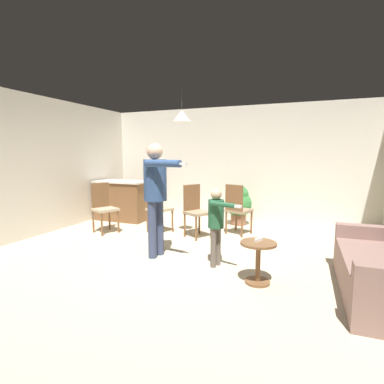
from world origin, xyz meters
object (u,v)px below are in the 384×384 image
kitchen_counter (122,200)px  person_child (217,219)px  person_adult (156,187)px  dining_chair_centre_back (157,206)px  spare_remote_on_table (259,240)px  dining_chair_spare (195,209)px  dining_chair_by_counter (103,206)px  dining_chair_near_wall (237,207)px  side_table_by_couch (258,257)px  potted_plant_corner (239,203)px

kitchen_counter → person_child: person_child is taller
person_adult → dining_chair_centre_back: (-0.67, 1.25, -0.53)m
person_child → spare_remote_on_table: 0.72m
person_adult → dining_chair_spare: person_adult is taller
person_adult → dining_chair_centre_back: person_adult is taller
dining_chair_by_counter → dining_chair_spare: size_ratio=1.00×
person_child → dining_chair_centre_back: 2.11m
dining_chair_near_wall → dining_chair_spare: bearing=-130.2°
person_child → dining_chair_by_counter: 2.86m
side_table_by_couch → potted_plant_corner: bearing=107.4°
dining_chair_near_wall → potted_plant_corner: 0.88m
kitchen_counter → dining_chair_spare: size_ratio=1.26×
side_table_by_couch → spare_remote_on_table: (-0.01, 0.05, 0.21)m
person_child → spare_remote_on_table: size_ratio=8.50×
dining_chair_centre_back → kitchen_counter: bearing=172.3°
dining_chair_by_counter → spare_remote_on_table: dining_chair_by_counter is taller
potted_plant_corner → dining_chair_near_wall: bearing=-78.8°
person_adult → dining_chair_by_counter: person_adult is taller
kitchen_counter → spare_remote_on_table: bearing=-33.0°
side_table_by_couch → dining_chair_near_wall: 2.26m
person_child → spare_remote_on_table: person_child is taller
person_child → spare_remote_on_table: bearing=80.9°
dining_chair_by_counter → potted_plant_corner: bearing=149.0°
person_child → dining_chair_centre_back: size_ratio=1.11×
dining_chair_centre_back → dining_chair_spare: bearing=23.2°
dining_chair_spare → spare_remote_on_table: (1.47, -1.64, -0.01)m
kitchen_counter → person_adult: bearing=-44.7°
person_adult → dining_chair_spare: bearing=-177.3°
person_adult → person_child: size_ratio=1.57×
dining_chair_centre_back → potted_plant_corner: size_ratio=1.12×
kitchen_counter → potted_plant_corner: size_ratio=1.41×
dining_chair_by_counter → dining_chair_near_wall: same height
dining_chair_centre_back → potted_plant_corner: (1.36, 1.32, -0.05)m
dining_chair_by_counter → potted_plant_corner: 2.92m
potted_plant_corner → person_adult: bearing=-105.0°
dining_chair_by_counter → dining_chair_spare: same height
person_adult → person_child: 1.06m
person_adult → spare_remote_on_table: person_adult is taller
dining_chair_by_counter → spare_remote_on_table: bearing=93.4°
person_child → dining_chair_by_counter: bearing=-93.0°
kitchen_counter → dining_chair_centre_back: size_ratio=1.26×
dining_chair_near_wall → potted_plant_corner: dining_chair_near_wall is taller
kitchen_counter → potted_plant_corner: 2.77m
dining_chair_near_wall → spare_remote_on_table: bearing=-50.8°
kitchen_counter → person_child: size_ratio=1.14×
person_child → dining_chair_spare: size_ratio=1.11×
dining_chair_centre_back → potted_plant_corner: bearing=65.4°
person_adult → dining_chair_by_counter: size_ratio=1.74×
dining_chair_centre_back → dining_chair_spare: size_ratio=1.00×
kitchen_counter → dining_chair_spare: 2.28m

